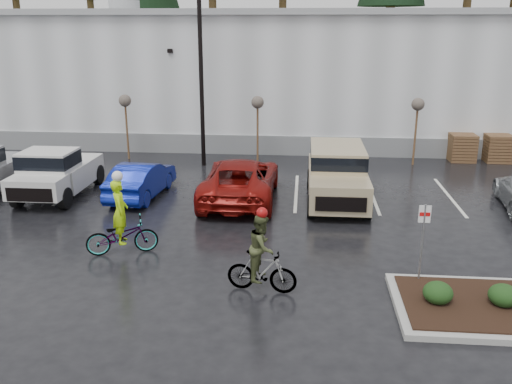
# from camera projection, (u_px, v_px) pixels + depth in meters

# --- Properties ---
(ground) EXTENTS (120.00, 120.00, 0.00)m
(ground) POSITION_uv_depth(u_px,v_px,m) (271.00, 282.00, 14.19)
(ground) COLOR black
(ground) RESTS_ON ground
(warehouse) EXTENTS (60.50, 15.50, 7.20)m
(warehouse) POSITION_uv_depth(u_px,v_px,m) (294.00, 71.00, 34.02)
(warehouse) COLOR silver
(warehouse) RESTS_ON ground
(wooded_ridge) EXTENTS (80.00, 25.00, 6.00)m
(wooded_ridge) POSITION_uv_depth(u_px,v_px,m) (299.00, 59.00, 56.09)
(wooded_ridge) COLOR #2B3F1A
(wooded_ridge) RESTS_ON ground
(lamppost) EXTENTS (0.50, 1.00, 9.22)m
(lamppost) POSITION_uv_depth(u_px,v_px,m) (200.00, 42.00, 24.25)
(lamppost) COLOR black
(lamppost) RESTS_ON ground
(sapling_west) EXTENTS (0.60, 0.60, 3.20)m
(sapling_west) POSITION_uv_depth(u_px,v_px,m) (125.00, 104.00, 26.43)
(sapling_west) COLOR #4F2D1F
(sapling_west) RESTS_ON ground
(sapling_mid) EXTENTS (0.60, 0.60, 3.20)m
(sapling_mid) POSITION_uv_depth(u_px,v_px,m) (258.00, 106.00, 25.87)
(sapling_mid) COLOR #4F2D1F
(sapling_mid) RESTS_ON ground
(sapling_east) EXTENTS (0.60, 0.60, 3.20)m
(sapling_east) POSITION_uv_depth(u_px,v_px,m) (418.00, 108.00, 25.23)
(sapling_east) COLOR #4F2D1F
(sapling_east) RESTS_ON ground
(pallet_stack_a) EXTENTS (1.20, 1.20, 1.35)m
(pallet_stack_a) POSITION_uv_depth(u_px,v_px,m) (462.00, 147.00, 26.58)
(pallet_stack_a) COLOR #4F2D1F
(pallet_stack_a) RESTS_ON ground
(pallet_stack_b) EXTENTS (1.20, 1.20, 1.35)m
(pallet_stack_b) POSITION_uv_depth(u_px,v_px,m) (498.00, 148.00, 26.43)
(pallet_stack_b) COLOR #4F2D1F
(pallet_stack_b) RESTS_ON ground
(shrub_a) EXTENTS (0.70, 0.70, 0.52)m
(shrub_a) POSITION_uv_depth(u_px,v_px,m) (438.00, 293.00, 12.77)
(shrub_a) COLOR black
(shrub_a) RESTS_ON curb_island
(shrub_b) EXTENTS (0.70, 0.70, 0.52)m
(shrub_b) POSITION_uv_depth(u_px,v_px,m) (504.00, 295.00, 12.65)
(shrub_b) COLOR black
(shrub_b) RESTS_ON curb_island
(fire_lane_sign) EXTENTS (0.30, 0.05, 2.20)m
(fire_lane_sign) POSITION_uv_depth(u_px,v_px,m) (423.00, 234.00, 13.64)
(fire_lane_sign) COLOR gray
(fire_lane_sign) RESTS_ON ground
(pickup_white) EXTENTS (2.10, 5.20, 1.96)m
(pickup_white) POSITION_uv_depth(u_px,v_px,m) (61.00, 170.00, 21.35)
(pickup_white) COLOR silver
(pickup_white) RESTS_ON ground
(car_blue) EXTENTS (1.82, 4.30, 1.38)m
(car_blue) POSITION_uv_depth(u_px,v_px,m) (141.00, 179.00, 21.06)
(car_blue) COLOR navy
(car_blue) RESTS_ON ground
(car_red) EXTENTS (2.66, 5.77, 1.60)m
(car_red) POSITION_uv_depth(u_px,v_px,m) (240.00, 179.00, 20.65)
(car_red) COLOR maroon
(car_red) RESTS_ON ground
(suv_tan) EXTENTS (2.20, 5.10, 2.06)m
(suv_tan) POSITION_uv_depth(u_px,v_px,m) (337.00, 176.00, 20.29)
(suv_tan) COLOR tan
(suv_tan) RESTS_ON ground
(cyclist_hivis) EXTENTS (2.20, 1.36, 2.51)m
(cyclist_hivis) POSITION_uv_depth(u_px,v_px,m) (121.00, 229.00, 15.77)
(cyclist_hivis) COLOR #3F3F44
(cyclist_hivis) RESTS_ON ground
(cyclist_olive) EXTENTS (1.78, 0.88, 2.24)m
(cyclist_olive) POSITION_uv_depth(u_px,v_px,m) (262.00, 261.00, 13.50)
(cyclist_olive) COLOR #3F3F44
(cyclist_olive) RESTS_ON ground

